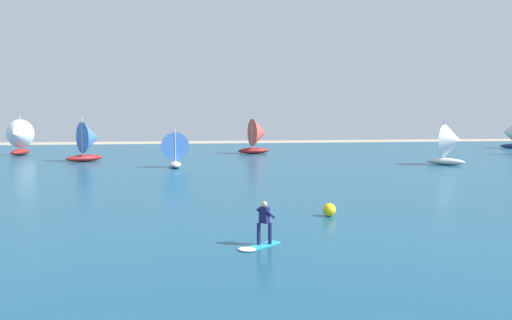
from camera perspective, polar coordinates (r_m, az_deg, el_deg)
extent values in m
cube|color=navy|center=(53.01, -5.86, -0.54)|extent=(160.00, 90.00, 0.10)
cube|color=#26B2CC|center=(19.22, 0.94, -9.50)|extent=(1.37, 1.21, 0.05)
cylinder|color=#19194C|center=(19.07, 0.31, -8.30)|extent=(0.14, 0.14, 0.80)
cylinder|color=#19194C|center=(19.18, 1.57, -8.23)|extent=(0.14, 0.14, 0.80)
cube|color=#19194C|center=(18.98, 0.94, -6.20)|extent=(0.40, 0.42, 0.60)
sphere|color=tan|center=(18.90, 0.95, -4.98)|extent=(0.22, 0.22, 0.22)
cylinder|color=#19194C|center=(19.17, 0.61, -5.94)|extent=(0.45, 0.38, 0.39)
cylinder|color=#19194C|center=(18.89, 1.61, -6.10)|extent=(0.45, 0.38, 0.39)
ellipsoid|color=white|center=(18.54, -1.03, -9.98)|extent=(0.90, 0.92, 0.08)
cone|color=silver|center=(90.62, 26.57, 2.81)|extent=(2.76, 3.81, 3.42)
ellipsoid|color=silver|center=(49.83, -9.06, -0.50)|extent=(1.31, 3.30, 0.61)
cylinder|color=silver|center=(49.54, -9.08, 1.70)|extent=(0.10, 0.10, 3.24)
cone|color=#3F72CC|center=(50.26, -9.13, 1.56)|extent=(2.80, 1.58, 2.72)
ellipsoid|color=maroon|center=(68.70, -0.27, 1.05)|extent=(4.68, 2.37, 0.84)
cylinder|color=silver|center=(68.51, -0.44, 3.27)|extent=(0.14, 0.14, 4.47)
cone|color=#D84C3F|center=(68.86, 0.33, 3.09)|extent=(2.64, 4.06, 3.76)
ellipsoid|color=maroon|center=(72.91, -24.96, 0.82)|extent=(2.19, 4.59, 0.83)
cylinder|color=silver|center=(72.99, -24.97, 2.89)|extent=(0.14, 0.14, 4.41)
cone|color=white|center=(72.12, -25.28, 2.68)|extent=(3.96, 2.49, 3.71)
ellipsoid|color=maroon|center=(59.22, -18.71, 0.20)|extent=(4.29, 3.39, 0.78)
cylinder|color=silver|center=(59.01, -18.94, 2.58)|extent=(0.13, 0.13, 4.15)
cone|color=#3F72CC|center=(59.37, -18.13, 2.41)|extent=(3.37, 3.92, 3.49)
ellipsoid|color=silver|center=(55.48, 20.50, -0.15)|extent=(3.56, 3.85, 0.73)
cylinder|color=silver|center=(55.41, 20.39, 2.25)|extent=(0.12, 0.12, 3.91)
cone|color=white|center=(55.14, 21.22, 2.01)|extent=(3.61, 3.43, 3.28)
sphere|color=yellow|center=(24.96, 8.22, -5.55)|extent=(0.65, 0.65, 0.65)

